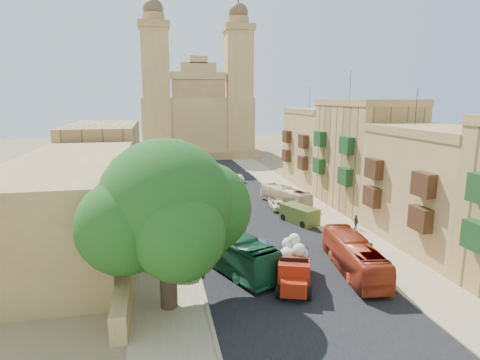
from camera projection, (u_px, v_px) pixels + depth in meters
name	position (u px, v px, depth m)	size (l,w,h in m)	color
ground	(324.00, 322.00, 25.36)	(260.00, 260.00, 0.00)	olive
road_surface	(234.00, 203.00, 54.13)	(14.00, 140.00, 0.01)	black
sidewalk_east	(301.00, 200.00, 56.03)	(5.00, 140.00, 0.01)	tan
sidewalk_west	(163.00, 207.00, 52.23)	(5.00, 140.00, 0.01)	tan
kerb_east	(284.00, 200.00, 55.52)	(0.25, 140.00, 0.12)	tan
kerb_west	(182.00, 205.00, 52.72)	(0.25, 140.00, 0.12)	tan
townhouse_b	(437.00, 187.00, 37.95)	(9.00, 14.00, 14.90)	tan
townhouse_c	(364.00, 154.00, 51.13)	(9.00, 14.00, 17.40)	tan
townhouse_d	(320.00, 147.00, 64.71)	(9.00, 14.00, 15.90)	tan
west_wall	(135.00, 225.00, 41.86)	(1.00, 40.00, 1.80)	tan
west_building_low	(72.00, 202.00, 38.19)	(10.00, 28.00, 8.40)	#9C7844
west_building_mid	(105.00, 156.00, 62.96)	(10.00, 22.00, 10.00)	tan
church	(197.00, 116.00, 98.85)	(28.00, 22.50, 36.30)	tan
ficus_tree	(167.00, 210.00, 25.96)	(11.50, 10.58, 11.50)	#3C2B1E
street_tree_a	(159.00, 222.00, 34.15)	(3.47, 3.47, 5.34)	#3C2B1E
street_tree_b	(158.00, 189.00, 45.63)	(3.62, 3.62, 5.57)	#3C2B1E
street_tree_c	(157.00, 176.00, 57.28)	(2.94, 2.94, 4.52)	#3C2B1E
street_tree_d	(157.00, 159.00, 68.66)	(3.56, 3.56, 5.47)	#3C2B1E
red_truck	(294.00, 264.00, 30.31)	(4.26, 6.68, 3.69)	#A4220C
olive_pickup	(299.00, 215.00, 45.48)	(3.65, 5.11, 1.94)	#4C5921
bus_green_north	(228.00, 249.00, 33.34)	(2.65, 11.33, 3.15)	#1A5532
bus_red_east	(354.00, 256.00, 32.42)	(2.35, 10.03, 2.79)	#AF371B
bus_cream_east	(285.00, 196.00, 53.02)	(2.01, 8.59, 2.39)	beige
car_blue_a	(262.00, 249.00, 36.02)	(1.53, 3.80, 1.29)	#4D7DB5
car_white_a	(214.00, 201.00, 52.96)	(1.29, 3.71, 1.22)	white
car_cream	(278.00, 204.00, 51.17)	(1.98, 4.30, 1.20)	#F0EBB6
car_dkblue	(187.00, 176.00, 69.58)	(1.89, 4.66, 1.35)	navy
car_white_b	(238.00, 177.00, 68.20)	(1.59, 3.95, 1.34)	white
car_blue_b	(200.00, 167.00, 79.78)	(1.19, 3.41, 1.12)	#3F62AE
pedestrian_a	(370.00, 253.00, 34.09)	(0.71, 0.47, 1.95)	#262529
pedestrian_c	(356.00, 222.00, 43.20)	(0.94, 0.39, 1.61)	#39383B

